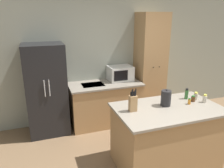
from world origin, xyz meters
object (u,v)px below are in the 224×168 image
spice_bottle_tall_dark (193,99)px  spice_bottle_green_herb (189,101)px  microwave (120,73)px  pantry_cabinet (150,66)px  knife_block (133,103)px  refrigerator (47,90)px  spice_bottle_pale_salt (187,94)px  kettle (166,98)px  spice_bottle_short_red (196,96)px  spice_bottle_amber_oil (205,99)px

spice_bottle_tall_dark → spice_bottle_green_herb: 0.15m
microwave → spice_bottle_green_herb: bearing=-74.8°
pantry_cabinet → knife_block: bearing=-125.5°
refrigerator → spice_bottle_tall_dark: refrigerator is taller
spice_bottle_pale_salt → kettle: kettle is taller
spice_bottle_green_herb → knife_block: bearing=176.5°
spice_bottle_tall_dark → spice_bottle_green_herb: size_ratio=0.99×
refrigerator → pantry_cabinet: size_ratio=0.76×
microwave → spice_bottle_green_herb: size_ratio=5.33×
spice_bottle_short_red → kettle: kettle is taller
spice_bottle_tall_dark → refrigerator: bearing=144.3°
spice_bottle_short_red → spice_bottle_green_herb: 0.25m
microwave → spice_bottle_short_red: bearing=-66.6°
spice_bottle_short_red → spice_bottle_pale_salt: spice_bottle_pale_salt is taller
spice_bottle_tall_dark → spice_bottle_amber_oil: 0.17m
pantry_cabinet → spice_bottle_pale_salt: 1.47m
spice_bottle_tall_dark → spice_bottle_amber_oil: bearing=-30.6°
refrigerator → pantry_cabinet: 2.25m
spice_bottle_short_red → spice_bottle_amber_oil: size_ratio=0.96×
microwave → spice_bottle_pale_salt: (0.56, -1.50, -0.02)m
spice_bottle_green_herb → refrigerator: bearing=141.3°
refrigerator → spice_bottle_green_herb: 2.57m
refrigerator → spice_bottle_amber_oil: refrigerator is taller
spice_bottle_green_herb → kettle: size_ratio=0.36×
kettle → spice_bottle_green_herb: bearing=-11.1°
refrigerator → spice_bottle_amber_oil: 2.79m
spice_bottle_short_red → refrigerator: bearing=146.4°
kettle → refrigerator: bearing=136.9°
spice_bottle_amber_oil → knife_block: bearing=176.5°
spice_bottle_pale_salt → knife_block: bearing=-171.8°
knife_block → spice_bottle_pale_salt: bearing=8.2°
microwave → spice_bottle_short_red: size_ratio=4.07×
refrigerator → pantry_cabinet: bearing=1.4°
pantry_cabinet → spice_bottle_pale_salt: bearing=-95.1°
knife_block → spice_bottle_green_herb: 0.92m
refrigerator → spice_bottle_short_red: size_ratio=14.17×
refrigerator → pantry_cabinet: pantry_cabinet is taller
knife_block → spice_bottle_pale_salt: (1.01, 0.15, -0.04)m
spice_bottle_tall_dark → spice_bottle_short_red: size_ratio=0.76×
pantry_cabinet → spice_bottle_tall_dark: size_ratio=24.60×
refrigerator → kettle: (1.63, -1.53, 0.19)m
spice_bottle_green_herb → spice_bottle_pale_salt: 0.23m
microwave → knife_block: size_ratio=1.50×
spice_bottle_short_red → spice_bottle_amber_oil: (0.06, -0.14, 0.00)m
microwave → knife_block: 1.70m
knife_block → spice_bottle_green_herb: size_ratio=3.55×
pantry_cabinet → spice_bottle_amber_oil: 1.68m
refrigerator → microwave: bearing=3.6°
spice_bottle_green_herb → kettle: 0.38m
refrigerator → spice_bottle_short_red: refrigerator is taller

